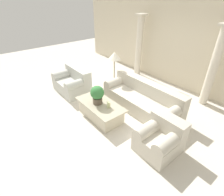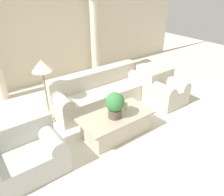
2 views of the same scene
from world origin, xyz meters
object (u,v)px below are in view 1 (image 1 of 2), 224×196
loveseat (73,82)px  potted_plant (97,94)px  floor_lamp (114,58)px  sofa_long (142,99)px  coffee_table (100,110)px  armchair (160,138)px

loveseat → potted_plant: size_ratio=2.47×
loveseat → floor_lamp: size_ratio=0.90×
loveseat → sofa_long: bearing=25.3°
coffee_table → floor_lamp: 1.76m
potted_plant → floor_lamp: size_ratio=0.36×
potted_plant → loveseat: bearing=174.3°
potted_plant → armchair: (1.79, 0.34, -0.37)m
floor_lamp → coffee_table: bearing=-54.1°
sofa_long → loveseat: 2.42m
coffee_table → potted_plant: bearing=-148.5°
sofa_long → armchair: (1.30, -0.86, 0.01)m
potted_plant → armchair: potted_plant is taller
loveseat → armchair: 3.50m
sofa_long → floor_lamp: floor_lamp is taller
coffee_table → floor_lamp: size_ratio=1.02×
potted_plant → floor_lamp: 1.55m
sofa_long → floor_lamp: (-1.29, 0.03, 0.87)m
sofa_long → potted_plant: bearing=-111.9°
floor_lamp → armchair: bearing=-18.9°
coffee_table → potted_plant: 0.49m
loveseat → coffee_table: 1.77m
loveseat → potted_plant: potted_plant is taller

